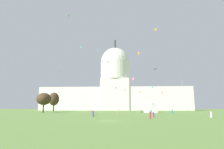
{
  "coord_description": "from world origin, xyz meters",
  "views": [
    {
      "loc": [
        2.88,
        -37.0,
        2.41
      ],
      "look_at": [
        -5.5,
        106.49,
        27.1
      ],
      "focal_mm": 31.15,
      "sensor_mm": 36.0,
      "label": 1
    }
  ],
  "objects_px": {
    "kite_green_high": "(69,16)",
    "kite_cyan_high_b": "(98,50)",
    "person_tan_mid_center": "(118,112)",
    "person_denim_near_tree_west": "(93,113)",
    "tree_west_mid": "(44,99)",
    "kite_lime_mid": "(108,62)",
    "person_denim_back_center": "(93,114)",
    "kite_red_low": "(162,93)",
    "kite_turquoise_low": "(152,88)",
    "kite_blue_low": "(116,89)",
    "kite_pink_low": "(133,79)",
    "kite_magenta_mid": "(160,80)",
    "kite_white_low": "(181,80)",
    "person_white_near_tree_east": "(211,114)",
    "person_purple_aisle_center": "(142,112)",
    "kite_orange_mid": "(139,54)",
    "kite_black_low": "(156,70)",
    "kite_violet_mid": "(61,72)",
    "person_teal_edge_west": "(172,112)",
    "kite_cyan_high": "(81,47)",
    "person_red_near_tent": "(92,113)",
    "person_teal_deep_crowd": "(151,112)",
    "person_red_mid_left": "(150,115)",
    "person_purple_edge_east": "(153,115)",
    "kite_gold_high": "(156,30)",
    "event_tent": "(150,107)",
    "capitol_building": "(115,89)",
    "kite_yellow_high": "(107,59)"
  },
  "relations": [
    {
      "from": "kite_blue_low",
      "to": "kite_violet_mid",
      "type": "bearing_deg",
      "value": -122.69
    },
    {
      "from": "tree_west_mid",
      "to": "kite_cyan_high",
      "type": "bearing_deg",
      "value": 80.92
    },
    {
      "from": "person_purple_aisle_center",
      "to": "kite_orange_mid",
      "type": "bearing_deg",
      "value": 161.09
    },
    {
      "from": "kite_white_low",
      "to": "kite_blue_low",
      "type": "relative_size",
      "value": 0.93
    },
    {
      "from": "kite_violet_mid",
      "to": "person_denim_near_tree_west",
      "type": "bearing_deg",
      "value": 150.48
    },
    {
      "from": "person_denim_back_center",
      "to": "kite_red_low",
      "type": "xyz_separation_m",
      "value": [
        36.35,
        92.77,
        12.57
      ]
    },
    {
      "from": "person_denim_back_center",
      "to": "kite_white_low",
      "type": "relative_size",
      "value": 0.44
    },
    {
      "from": "person_tan_mid_center",
      "to": "kite_red_low",
      "type": "height_order",
      "value": "kite_red_low"
    },
    {
      "from": "person_red_mid_left",
      "to": "kite_turquoise_low",
      "type": "relative_size",
      "value": 1.68
    },
    {
      "from": "person_teal_edge_west",
      "to": "kite_gold_high",
      "type": "height_order",
      "value": "kite_gold_high"
    },
    {
      "from": "person_red_near_tent",
      "to": "person_teal_deep_crowd",
      "type": "bearing_deg",
      "value": 63.09
    },
    {
      "from": "person_tan_mid_center",
      "to": "person_denim_near_tree_west",
      "type": "distance_m",
      "value": 23.25
    },
    {
      "from": "kite_yellow_high",
      "to": "person_teal_deep_crowd",
      "type": "bearing_deg",
      "value": 165.88
    },
    {
      "from": "person_purple_edge_east",
      "to": "kite_violet_mid",
      "type": "relative_size",
      "value": 0.8
    },
    {
      "from": "person_teal_deep_crowd",
      "to": "person_white_near_tree_east",
      "type": "bearing_deg",
      "value": -41.16
    },
    {
      "from": "person_teal_deep_crowd",
      "to": "kite_cyan_high",
      "type": "bearing_deg",
      "value": 158.85
    },
    {
      "from": "person_tan_mid_center",
      "to": "kite_gold_high",
      "type": "relative_size",
      "value": 1.27
    },
    {
      "from": "kite_turquoise_low",
      "to": "kite_blue_low",
      "type": "xyz_separation_m",
      "value": [
        -23.63,
        6.66,
        0.21
      ]
    },
    {
      "from": "kite_violet_mid",
      "to": "kite_cyan_high_b",
      "type": "relative_size",
      "value": 0.69
    },
    {
      "from": "kite_green_high",
      "to": "kite_cyan_high_b",
      "type": "xyz_separation_m",
      "value": [
        14.93,
        28.46,
        -13.38
      ]
    },
    {
      "from": "kite_turquoise_low",
      "to": "kite_white_low",
      "type": "bearing_deg",
      "value": 1.75
    },
    {
      "from": "person_tan_mid_center",
      "to": "event_tent",
      "type": "bearing_deg",
      "value": -110.94
    },
    {
      "from": "kite_black_low",
      "to": "kite_magenta_mid",
      "type": "distance_m",
      "value": 36.76
    },
    {
      "from": "person_red_mid_left",
      "to": "kite_green_high",
      "type": "distance_m",
      "value": 96.55
    },
    {
      "from": "kite_violet_mid",
      "to": "kite_blue_low",
      "type": "relative_size",
      "value": 0.44
    },
    {
      "from": "kite_black_low",
      "to": "kite_cyan_high_b",
      "type": "height_order",
      "value": "kite_cyan_high_b"
    },
    {
      "from": "person_white_near_tree_east",
      "to": "person_red_near_tent",
      "type": "bearing_deg",
      "value": 95.56
    },
    {
      "from": "person_teal_deep_crowd",
      "to": "event_tent",
      "type": "bearing_deg",
      "value": 115.26
    },
    {
      "from": "kite_pink_low",
      "to": "kite_red_low",
      "type": "distance_m",
      "value": 62.89
    },
    {
      "from": "person_purple_aisle_center",
      "to": "kite_white_low",
      "type": "distance_m",
      "value": 30.57
    },
    {
      "from": "person_white_near_tree_east",
      "to": "person_purple_aisle_center",
      "type": "height_order",
      "value": "person_white_near_tree_east"
    },
    {
      "from": "kite_turquoise_low",
      "to": "kite_red_low",
      "type": "xyz_separation_m",
      "value": [
        9.78,
        18.51,
        -1.77
      ]
    },
    {
      "from": "event_tent",
      "to": "kite_red_low",
      "type": "bearing_deg",
      "value": 68.07
    },
    {
      "from": "person_white_near_tree_east",
      "to": "kite_violet_mid",
      "type": "relative_size",
      "value": 0.88
    },
    {
      "from": "kite_white_low",
      "to": "kite_turquoise_low",
      "type": "relative_size",
      "value": 3.97
    },
    {
      "from": "person_tan_mid_center",
      "to": "kite_yellow_high",
      "type": "bearing_deg",
      "value": -54.47
    },
    {
      "from": "tree_west_mid",
      "to": "kite_lime_mid",
      "type": "bearing_deg",
      "value": 36.71
    },
    {
      "from": "kite_green_high",
      "to": "kite_lime_mid",
      "type": "distance_m",
      "value": 37.83
    },
    {
      "from": "person_teal_edge_west",
      "to": "kite_cyan_high",
      "type": "height_order",
      "value": "kite_cyan_high"
    },
    {
      "from": "kite_green_high",
      "to": "kite_red_low",
      "type": "xyz_separation_m",
      "value": [
        61.91,
        33.1,
        -45.19
      ]
    },
    {
      "from": "kite_cyan_high_b",
      "to": "kite_magenta_mid",
      "type": "bearing_deg",
      "value": 70.38
    },
    {
      "from": "person_red_near_tent",
      "to": "kite_cyan_high_b",
      "type": "bearing_deg",
      "value": 114.79
    },
    {
      "from": "person_purple_edge_east",
      "to": "kite_lime_mid",
      "type": "height_order",
      "value": "kite_lime_mid"
    },
    {
      "from": "kite_pink_low",
      "to": "kite_magenta_mid",
      "type": "distance_m",
      "value": 33.98
    },
    {
      "from": "kite_white_low",
      "to": "event_tent",
      "type": "bearing_deg",
      "value": -87.87
    },
    {
      "from": "tree_west_mid",
      "to": "kite_cyan_high_b",
      "type": "relative_size",
      "value": 4.05
    },
    {
      "from": "person_denim_back_center",
      "to": "kite_lime_mid",
      "type": "bearing_deg",
      "value": 70.94
    },
    {
      "from": "kite_orange_mid",
      "to": "capitol_building",
      "type": "bearing_deg",
      "value": -166.49
    },
    {
      "from": "person_red_near_tent",
      "to": "kite_gold_high",
      "type": "bearing_deg",
      "value": 70.44
    },
    {
      "from": "kite_blue_low",
      "to": "person_red_mid_left",
      "type": "bearing_deg",
      "value": -90.71
    }
  ]
}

